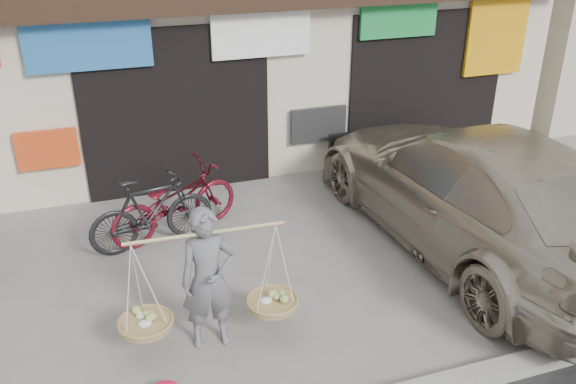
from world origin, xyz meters
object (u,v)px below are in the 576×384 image
object	(u,v)px
bike_1	(152,212)
bike_2	(175,202)
street_vendor	(209,284)
suv	(474,188)

from	to	relation	value
bike_1	bike_2	world-z (taller)	bike_1
street_vendor	bike_1	xyz separation A→B (m)	(-0.32, 2.29, -0.22)
street_vendor	suv	bearing A→B (deg)	16.51
street_vendor	bike_2	bearing A→B (deg)	92.11
street_vendor	bike_2	world-z (taller)	street_vendor
suv	street_vendor	bearing A→B (deg)	10.54
bike_2	suv	bearing A→B (deg)	-132.30
street_vendor	suv	distance (m)	4.01
bike_1	bike_2	xyz separation A→B (m)	(0.35, 0.24, -0.01)
street_vendor	bike_1	size ratio (longest dim) A/B	1.10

